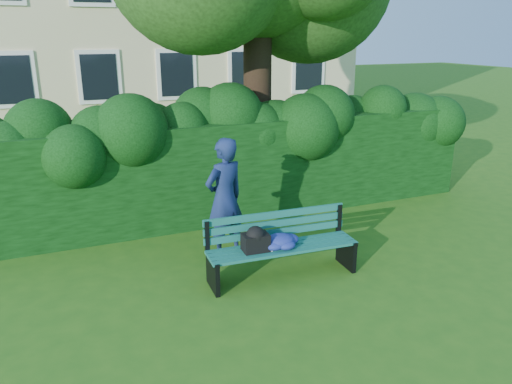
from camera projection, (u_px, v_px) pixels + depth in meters
name	position (u px, v px, depth m)	size (l,w,h in m)	color
ground	(272.00, 264.00, 7.43)	(80.00, 80.00, 0.00)	#285B15
hedge	(222.00, 170.00, 9.09)	(10.00, 1.00, 1.80)	black
park_bench	(277.00, 244.00, 6.90)	(2.14, 0.67, 0.89)	#0F4F46
man_reading	(225.00, 199.00, 7.42)	(0.68, 0.44, 1.85)	#16244F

